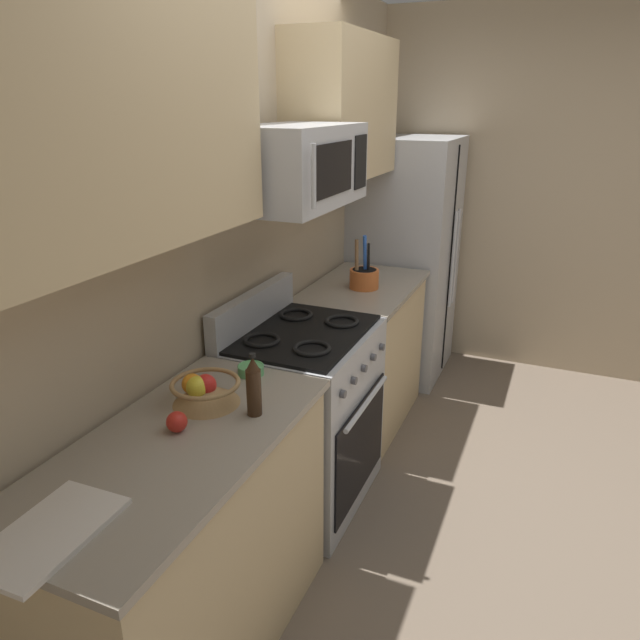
% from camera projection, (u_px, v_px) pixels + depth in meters
% --- Properties ---
extents(ground_plane, '(16.00, 16.00, 0.00)m').
position_uv_depth(ground_plane, '(434.00, 529.00, 2.84)').
color(ground_plane, '#6B5B4C').
extents(wall_back, '(8.00, 0.10, 2.60)m').
position_uv_depth(wall_back, '(232.00, 247.00, 2.77)').
color(wall_back, tan).
rests_on(wall_back, ground).
extents(counter_left, '(1.23, 0.59, 0.91)m').
position_uv_depth(counter_left, '(187.00, 551.00, 2.07)').
color(counter_left, tan).
rests_on(counter_left, ground).
extents(range_oven, '(0.76, 0.64, 1.09)m').
position_uv_depth(range_oven, '(304.00, 416.00, 2.93)').
color(range_oven, '#B2B5BA').
rests_on(range_oven, ground).
extents(counter_right, '(0.96, 0.59, 0.91)m').
position_uv_depth(counter_right, '(362.00, 354.00, 3.68)').
color(counter_right, tan).
rests_on(counter_right, ground).
extents(refrigerator, '(0.76, 0.70, 1.72)m').
position_uv_depth(refrigerator, '(404.00, 259.00, 4.29)').
color(refrigerator, '#B2B5BA').
rests_on(refrigerator, ground).
extents(wall_right, '(0.10, 8.00, 2.60)m').
position_uv_depth(wall_right, '(513.00, 195.00, 4.30)').
color(wall_right, tan).
rests_on(wall_right, ground).
extents(microwave, '(0.73, 0.44, 0.34)m').
position_uv_depth(microwave, '(296.00, 166.00, 2.51)').
color(microwave, '#B2B5BA').
extents(upper_cabinets_left, '(1.22, 0.34, 0.75)m').
position_uv_depth(upper_cabinets_left, '(99.00, 115.00, 1.61)').
color(upper_cabinets_left, tan).
extents(upper_cabinets_right, '(0.95, 0.34, 0.75)m').
position_uv_depth(upper_cabinets_right, '(343.00, 108.00, 3.23)').
color(upper_cabinets_right, tan).
extents(utensil_crock, '(0.17, 0.17, 0.32)m').
position_uv_depth(utensil_crock, '(364.00, 277.00, 3.45)').
color(utensil_crock, '#D1662D').
rests_on(utensil_crock, counter_right).
extents(fruit_basket, '(0.26, 0.26, 0.11)m').
position_uv_depth(fruit_basket, '(204.00, 390.00, 2.13)').
color(fruit_basket, '#9E7A4C').
rests_on(fruit_basket, counter_left).
extents(apple_loose, '(0.07, 0.07, 0.07)m').
position_uv_depth(apple_loose, '(177.00, 422.00, 1.95)').
color(apple_loose, red).
rests_on(apple_loose, counter_left).
extents(cutting_board, '(0.37, 0.23, 0.02)m').
position_uv_depth(cutting_board, '(49.00, 533.00, 1.49)').
color(cutting_board, silver).
rests_on(cutting_board, counter_left).
extents(bottle_soy, '(0.05, 0.05, 0.23)m').
position_uv_depth(bottle_soy, '(254.00, 387.00, 2.04)').
color(bottle_soy, '#382314').
rests_on(bottle_soy, counter_left).
extents(prep_bowl, '(0.11, 0.11, 0.04)m').
position_uv_depth(prep_bowl, '(251.00, 369.00, 2.37)').
color(prep_bowl, '#59AD66').
rests_on(prep_bowl, counter_left).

